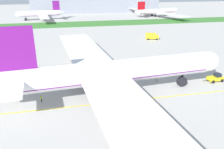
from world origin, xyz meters
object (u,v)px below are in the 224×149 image
at_px(parked_airliner_far_centre, 156,11).
at_px(parked_airliner_far_left, 41,14).
at_px(service_truck_fuel_bowser, 152,36).
at_px(airliner_foreground, 109,73).
at_px(pushback_tug, 216,78).
at_px(ground_crew_wingwalker_starboard, 157,78).
at_px(ground_crew_wingwalker_port, 41,98).

bearing_deg(parked_airliner_far_centre, parked_airliner_far_left, -178.99).
bearing_deg(service_truck_fuel_bowser, airliner_foreground, -120.49).
bearing_deg(parked_airliner_far_left, pushback_tug, -67.52).
height_order(service_truck_fuel_bowser, parked_airliner_far_centre, parked_airliner_far_centre).
xyz_separation_m(ground_crew_wingwalker_starboard, service_truck_fuel_bowser, (18.07, 49.65, 0.64)).
height_order(ground_crew_wingwalker_starboard, parked_airliner_far_left, parked_airliner_far_left).
distance_m(airliner_foreground, ground_crew_wingwalker_starboard, 16.62).
bearing_deg(parked_airliner_far_centre, airliner_foreground, -116.53).
bearing_deg(parked_airliner_far_centre, ground_crew_wingwalker_port, -121.61).
bearing_deg(ground_crew_wingwalker_port, service_truck_fuel_bowser, 48.72).
bearing_deg(ground_crew_wingwalker_starboard, pushback_tug, -11.81).
distance_m(pushback_tug, ground_crew_wingwalker_port, 46.48).
bearing_deg(pushback_tug, airliner_foreground, -175.08).
height_order(ground_crew_wingwalker_port, parked_airliner_far_centre, parked_airliner_far_centre).
xyz_separation_m(service_truck_fuel_bowser, parked_airliner_far_left, (-57.32, 80.49, 3.08)).
distance_m(airliner_foreground, parked_airliner_far_centre, 153.98).
distance_m(parked_airliner_far_left, parked_airliner_far_centre, 93.38).
distance_m(airliner_foreground, parked_airliner_far_left, 138.32).
height_order(airliner_foreground, ground_crew_wingwalker_port, airliner_foreground).
distance_m(airliner_foreground, pushback_tug, 31.16).
relative_size(pushback_tug, parked_airliner_far_centre, 0.08).
distance_m(ground_crew_wingwalker_port, parked_airliner_far_centre, 161.37).
relative_size(airliner_foreground, pushback_tug, 15.73).
xyz_separation_m(ground_crew_wingwalker_starboard, parked_airliner_far_left, (-39.25, 130.14, 3.72)).
height_order(ground_crew_wingwalker_starboard, service_truck_fuel_bowser, service_truck_fuel_bowser).
bearing_deg(ground_crew_wingwalker_starboard, ground_crew_wingwalker_port, -169.55).
bearing_deg(ground_crew_wingwalker_port, parked_airliner_far_left, 93.71).
xyz_separation_m(airliner_foreground, parked_airliner_far_left, (-24.58, 136.12, -1.27)).
height_order(service_truck_fuel_bowser, parked_airliner_far_left, parked_airliner_far_left).
bearing_deg(airliner_foreground, ground_crew_wingwalker_port, 178.70).
bearing_deg(parked_airliner_far_left, parked_airliner_far_centre, 1.01).
height_order(pushback_tug, ground_crew_wingwalker_port, pushback_tug).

